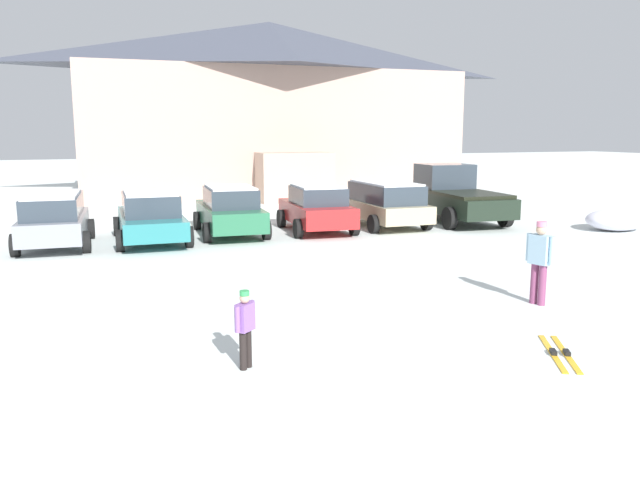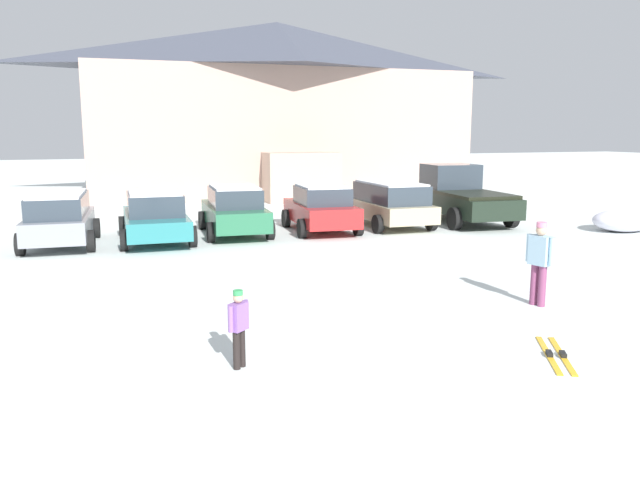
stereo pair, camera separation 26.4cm
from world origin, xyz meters
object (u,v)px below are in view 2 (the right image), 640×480
(parked_red_sedan, at_px, (321,208))
(pickup_truck, at_px, (460,196))
(parked_beige_suv, at_px, (390,203))
(skier_child_in_purple_jacket, at_px, (239,324))
(parked_green_coupe, at_px, (234,210))
(parked_grey_wagon, at_px, (60,217))
(pair_of_skis, at_px, (555,355))
(parked_teal_hatchback, at_px, (155,216))
(ski_lodge, at_px, (278,108))
(plowed_snow_pile, at_px, (623,221))
(skier_adult_in_blue_parka, at_px, (540,259))

(parked_red_sedan, xyz_separation_m, pickup_truck, (5.78, 0.35, 0.18))
(parked_beige_suv, height_order, pickup_truck, pickup_truck)
(pickup_truck, xyz_separation_m, skier_child_in_purple_jacket, (-11.39, -11.71, -0.34))
(parked_green_coupe, bearing_deg, parked_grey_wagon, -177.05)
(parked_green_coupe, xyz_separation_m, pair_of_skis, (1.98, -13.04, -0.81))
(parked_teal_hatchback, relative_size, pair_of_skis, 2.98)
(ski_lodge, bearing_deg, plowed_snow_pile, -67.50)
(parked_teal_hatchback, xyz_separation_m, pair_of_skis, (4.60, -12.62, -0.79))
(parked_red_sedan, distance_m, pickup_truck, 5.80)
(parked_red_sedan, bearing_deg, skier_child_in_purple_jacket, -116.27)
(ski_lodge, height_order, plowed_snow_pile, ski_lodge)
(parked_grey_wagon, relative_size, parked_red_sedan, 1.02)
(ski_lodge, relative_size, parked_teal_hatchback, 4.36)
(ski_lodge, height_order, parked_red_sedan, ski_lodge)
(parked_green_coupe, bearing_deg, skier_child_in_purple_jacket, -102.79)
(pickup_truck, height_order, pair_of_skis, pickup_truck)
(pickup_truck, relative_size, pair_of_skis, 3.43)
(ski_lodge, distance_m, skier_adult_in_blue_parka, 24.13)
(parked_teal_hatchback, relative_size, parked_green_coupe, 1.04)
(parked_teal_hatchback, relative_size, skier_adult_in_blue_parka, 2.87)
(parked_beige_suv, xyz_separation_m, pair_of_skis, (-3.65, -12.72, -0.86))
(parked_grey_wagon, bearing_deg, parked_beige_suv, -0.22)
(parked_beige_suv, relative_size, pair_of_skis, 2.63)
(parked_red_sedan, distance_m, parked_beige_suv, 2.70)
(parked_green_coupe, height_order, parked_red_sedan, parked_green_coupe)
(pickup_truck, xyz_separation_m, skier_adult_in_blue_parka, (-5.08, -10.55, -0.05))
(parked_green_coupe, relative_size, pickup_truck, 0.84)
(pickup_truck, bearing_deg, ski_lodge, 103.30)
(parked_green_coupe, height_order, skier_adult_in_blue_parka, skier_adult_in_blue_parka)
(parked_green_coupe, height_order, parked_beige_suv, parked_green_coupe)
(parked_grey_wagon, height_order, skier_child_in_purple_jacket, parked_grey_wagon)
(ski_lodge, relative_size, parked_green_coupe, 4.52)
(pickup_truck, distance_m, skier_adult_in_blue_parka, 11.71)
(parked_grey_wagon, distance_m, parked_teal_hatchback, 2.76)
(parked_grey_wagon, relative_size, plowed_snow_pile, 1.92)
(pair_of_skis, distance_m, plowed_snow_pile, 13.99)
(parked_grey_wagon, distance_m, parked_green_coupe, 5.38)
(pair_of_skis, bearing_deg, plowed_snow_pile, 39.81)
(parked_grey_wagon, bearing_deg, pair_of_skis, -60.04)
(ski_lodge, height_order, parked_grey_wagon, ski_lodge)
(ski_lodge, relative_size, skier_adult_in_blue_parka, 12.52)
(parked_teal_hatchback, height_order, skier_child_in_purple_jacket, parked_teal_hatchback)
(parked_grey_wagon, height_order, parked_green_coupe, parked_green_coupe)
(parked_teal_hatchback, bearing_deg, parked_beige_suv, 0.66)
(parked_grey_wagon, distance_m, pickup_truck, 14.09)
(ski_lodge, xyz_separation_m, parked_beige_suv, (0.03, -13.46, -3.79))
(skier_adult_in_blue_parka, bearing_deg, parked_green_coupe, 108.87)
(plowed_snow_pile, bearing_deg, pickup_truck, 135.00)
(parked_teal_hatchback, bearing_deg, skier_adult_in_blue_parka, -58.53)
(parked_beige_suv, distance_m, plowed_snow_pile, 8.05)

